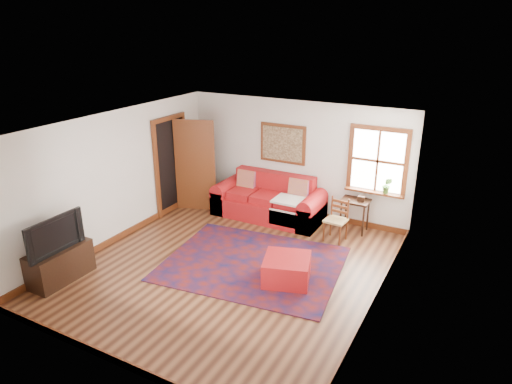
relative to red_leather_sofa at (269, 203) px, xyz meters
The scene contains 13 objects.
ground 2.34m from the red_leather_sofa, 80.27° to the right, with size 5.50×5.50×0.00m, color #3C1D10.
room_envelope 2.67m from the red_leather_sofa, 80.21° to the right, with size 5.04×5.54×2.52m.
window 2.43m from the red_leather_sofa, 10.80° to the left, with size 1.18×0.20×1.38m.
doorway 2.03m from the red_leather_sofa, 164.37° to the right, with size 0.89×1.08×2.14m.
framed_artwork 1.32m from the red_leather_sofa, 77.70° to the left, with size 1.05×0.07×0.85m.
persian_rug 2.15m from the red_leather_sofa, 71.15° to the right, with size 3.01×2.41×0.02m, color #5E120D.
red_leather_sofa is the anchor object (origin of this frame).
red_ottoman 2.67m from the red_leather_sofa, 57.20° to the right, with size 0.74×0.74×0.42m, color #AE161A.
side_table 1.87m from the red_leather_sofa, ahead, with size 0.56×0.42×0.67m.
ladder_back_chair 1.71m from the red_leather_sofa, 13.37° to the right, with size 0.43×0.41×0.85m.
media_cabinet 4.37m from the red_leather_sofa, 115.18° to the right, with size 0.47×1.04×0.57m, color black.
television 4.47m from the red_leather_sofa, 114.48° to the right, with size 1.04×0.14×0.60m, color black.
candle_hurricane 4.03m from the red_leather_sofa, 116.77° to the right, with size 0.12×0.12×0.18m.
Camera 1 is at (3.69, -5.94, 4.03)m, focal length 32.00 mm.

